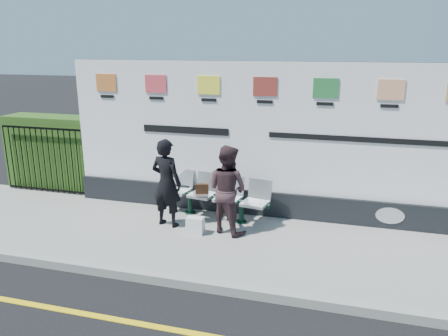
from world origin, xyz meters
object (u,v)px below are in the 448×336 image
object	(u,v)px
bench	(215,206)
woman_left	(166,183)
billboard	(264,151)
woman_right	(227,189)

from	to	relation	value
bench	woman_left	xyz separation A→B (m)	(-0.76, -0.59, 0.60)
bench	billboard	bearing A→B (deg)	38.05
billboard	bench	size ratio (longest dim) A/B	3.72
woman_left	woman_right	distance (m)	1.16
bench	woman_right	bearing A→B (deg)	-44.91
bench	woman_right	xyz separation A→B (m)	(0.40, -0.57, 0.58)
bench	woman_right	world-z (taller)	woman_right
woman_left	woman_right	xyz separation A→B (m)	(1.16, 0.02, -0.03)
woman_right	billboard	bearing A→B (deg)	-92.36
billboard	woman_left	xyz separation A→B (m)	(-1.63, -1.05, -0.47)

